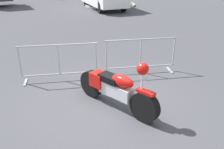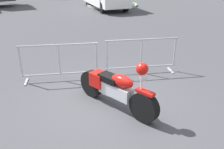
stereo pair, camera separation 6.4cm
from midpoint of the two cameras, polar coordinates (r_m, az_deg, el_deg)
name	(u,v)px [view 2 (the right image)]	position (r m, az deg, el deg)	size (l,w,h in m)	color
ground_plane	(105,103)	(5.99, -1.40, -6.54)	(120.00, 120.00, 0.00)	#424247
motorcycle	(116,88)	(5.60, 1.21, -3.12)	(1.41, 2.00, 1.29)	black
crowd_barrier_near	(60,62)	(7.05, -11.65, 2.80)	(2.16, 0.56, 1.07)	#9EA0A5
crowd_barrier_far	(141,56)	(7.44, 6.96, 4.28)	(2.16, 0.56, 1.07)	#9EA0A5
planter_island	(110,1)	(20.31, -0.35, 16.51)	(3.92, 3.92, 1.13)	#ADA89E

